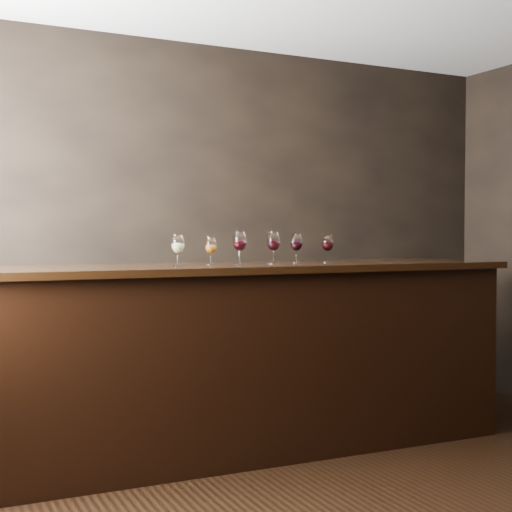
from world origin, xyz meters
name	(u,v)px	position (x,y,z in m)	size (l,w,h in m)	color
room_shell	(338,145)	(-0.23, 0.11, 1.81)	(5.02, 4.52, 2.81)	black
bar_counter	(256,361)	(-0.08, 1.31, 0.58)	(3.29, 0.71, 1.15)	black
bar_top	(256,267)	(-0.08, 1.31, 1.17)	(3.40, 0.79, 0.04)	black
back_bar_shelf	(257,354)	(0.28, 2.03, 0.48)	(2.65, 0.40, 0.95)	black
glass_white	(178,245)	(-0.62, 1.27, 1.32)	(0.08, 0.08, 0.19)	white
glass_amber	(211,246)	(-0.40, 1.29, 1.31)	(0.07, 0.07, 0.17)	white
glass_red_a	(240,242)	(-0.18, 1.33, 1.33)	(0.09, 0.09, 0.21)	white
glass_red_b	(274,242)	(0.04, 1.30, 1.33)	(0.09, 0.09, 0.21)	white
glass_red_c	(297,243)	(0.23, 1.34, 1.32)	(0.08, 0.08, 0.19)	white
glass_red_d	(328,243)	(0.44, 1.29, 1.32)	(0.08, 0.08, 0.19)	white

